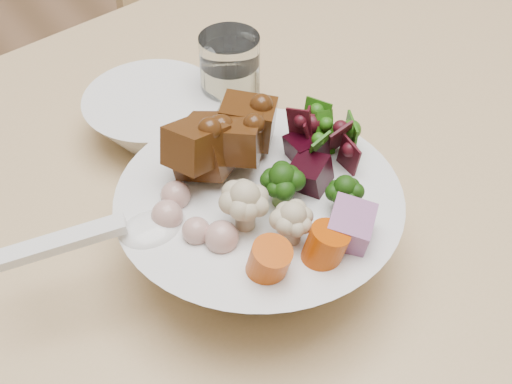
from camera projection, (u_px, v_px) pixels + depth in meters
dining_table at (415, 157)px, 0.85m from camera, size 1.58×1.03×0.69m
food_bowl at (260, 219)px, 0.62m from camera, size 0.24×0.24×0.13m
soup_spoon at (128, 234)px, 0.56m from camera, size 0.15×0.07×0.03m
water_glass at (230, 85)px, 0.75m from camera, size 0.06×0.06×0.11m
side_bowl at (154, 116)px, 0.75m from camera, size 0.14×0.14×0.05m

